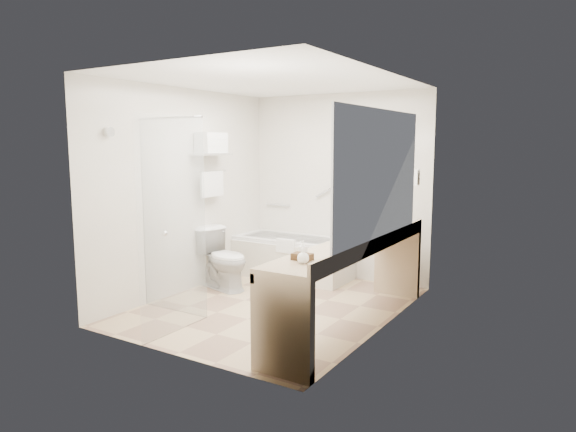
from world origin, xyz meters
The scene contains 25 objects.
floor centered at (0.00, 0.00, 0.00)m, with size 3.20×3.20×0.00m, color tan.
ceiling centered at (0.00, 0.00, 2.50)m, with size 2.60×3.20×0.10m, color white.
wall_back centered at (0.00, 1.60, 1.25)m, with size 2.60×0.10×2.50m, color beige.
wall_front centered at (0.00, -1.60, 1.25)m, with size 2.60×0.10×2.50m, color beige.
wall_left centered at (-1.30, 0.00, 1.25)m, with size 0.10×3.20×2.50m, color beige.
wall_right centered at (1.30, 0.00, 1.25)m, with size 0.10×3.20×2.50m, color beige.
bathtub centered at (-0.50, 1.24, 0.28)m, with size 1.60×0.73×0.59m.
grab_bar_short centered at (-0.95, 1.56, 0.95)m, with size 0.03×0.03×0.40m, color silver.
grab_bar_long centered at (-0.05, 1.56, 1.25)m, with size 0.03×0.03×0.60m, color silver.
shower_enclosure centered at (-0.63, -0.93, 1.07)m, with size 0.96×0.91×2.11m.
towel_shelf centered at (-1.17, 0.35, 1.75)m, with size 0.24×0.55×0.81m.
vanity_counter centered at (1.02, -0.15, 0.64)m, with size 0.55×2.70×0.95m.
sink centered at (1.05, 0.25, 0.82)m, with size 0.40×0.52×0.14m, color silver.
faucet centered at (1.20, 0.25, 0.93)m, with size 0.03×0.03×0.14m, color silver.
mirror centered at (1.29, -0.15, 1.55)m, with size 0.02×2.00×1.20m, color #ACB0B8.
hairdryer_unit centered at (1.25, 1.05, 1.45)m, with size 0.08×0.10×0.18m, color white.
toilet centered at (-0.95, 0.28, 0.38)m, with size 0.43×0.78×0.76m, color silver.
amenity_basket centered at (0.95, -1.01, 0.88)m, with size 0.17×0.11×0.06m, color #4D341B.
soap_bottle_a centered at (0.89, -0.91, 0.88)m, with size 0.06×0.14×0.07m, color white.
soap_bottle_b centered at (1.02, -1.12, 0.90)m, with size 0.10×0.13×0.10m, color white.
water_bottle_left centered at (0.98, 0.73, 0.95)m, with size 0.07×0.07×0.22m.
water_bottle_mid centered at (1.05, 1.10, 0.93)m, with size 0.06×0.06×0.18m.
water_bottle_right centered at (0.93, 1.02, 0.93)m, with size 0.05×0.05×0.17m.
drinking_glass_near centered at (1.03, 0.29, 0.89)m, with size 0.06×0.06×0.08m, color silver.
drinking_glass_far centered at (0.84, 0.31, 0.90)m, with size 0.08×0.08×0.10m, color silver.
Camera 1 is at (3.08, -4.72, 1.83)m, focal length 32.00 mm.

